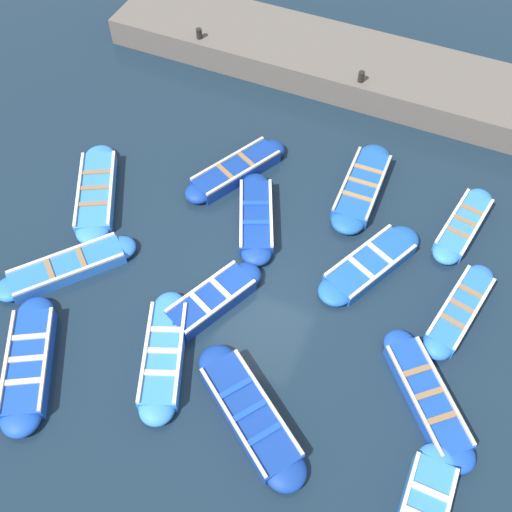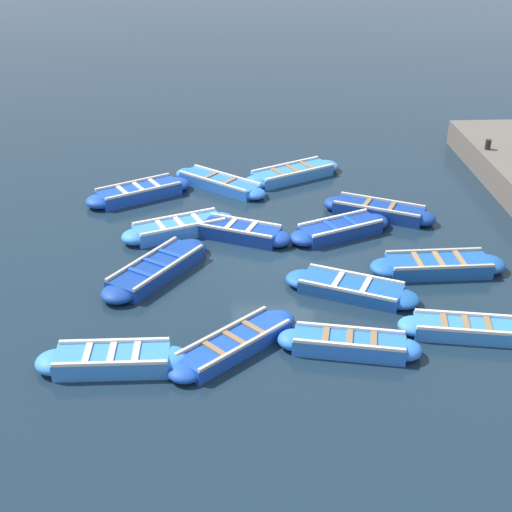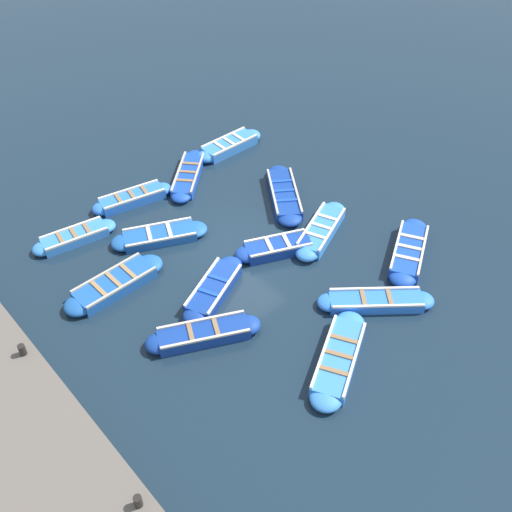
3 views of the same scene
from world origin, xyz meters
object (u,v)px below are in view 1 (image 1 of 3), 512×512
Objects in this scene: boat_stern_in at (256,217)px; boat_outer_right at (29,363)px; boat_broadside at (463,225)px; bollard_mid_south at (199,34)px; boat_centre at (236,171)px; boat_mid_row at (460,310)px; boat_alongside at (211,301)px; boat_inner_gap at (164,355)px; boat_bow_out at (67,268)px; boat_far_corner at (362,187)px; bollard_mid_north at (361,77)px; boat_tucked at (96,192)px; boat_outer_left at (250,414)px; boat_near_quay at (427,397)px; boat_end_of_row at (370,264)px.

boat_outer_right is (-6.24, 3.13, 0.01)m from boat_stern_in.
boat_broadside is 11.91m from boat_outer_right.
boat_centre is at bearing -142.68° from bollard_mid_south.
boat_broadside is at bearing 10.25° from boat_mid_row.
boat_alongside is 1.85m from boat_inner_gap.
boat_far_corner is at bearing -46.89° from boat_bow_out.
bollard_mid_north is at bearing 36.07° from boat_mid_row.
boat_broadside is at bearing -73.00° from boat_tucked.
boat_stern_in is 9.63× the size of bollard_mid_south.
boat_centre is (-0.67, 6.65, 0.03)m from boat_broadside.
boat_outer_left is 1.12× the size of boat_mid_row.
boat_centre is 7.52m from boat_outer_left.
boat_broadside is 2.84m from boat_mid_row.
bollard_mid_south reaches higher than boat_tucked.
boat_alongside reaches higher than boat_outer_left.
boat_centre is (2.39, -3.36, 0.02)m from boat_tucked.
boat_outer_left reaches higher than boat_broadside.
bollard_mid_north is (4.54, -2.30, 0.91)m from boat_centre.
bollard_mid_north is at bearing 26.86° from boat_near_quay.
bollard_mid_north is (6.93, -5.66, 0.93)m from boat_tucked.
boat_stern_in is at bearing -78.02° from boat_tucked.
bollard_mid_north is at bearing -7.15° from boat_inner_gap.
boat_outer_right is 8.87m from boat_end_of_row.
boat_bow_out is 10.75m from bollard_mid_north.
boat_mid_row is (-0.71, -5.89, 0.00)m from boat_stern_in.
boat_outer_left is 1.15× the size of boat_near_quay.
boat_bow_out is (-5.85, 6.25, -0.02)m from boat_far_corner.
boat_tucked is 8.99m from bollard_mid_north.
boat_end_of_row is 6.70m from bollard_mid_north.
boat_broadside is 0.89× the size of boat_end_of_row.
boat_mid_row is (-2.79, -0.51, 0.02)m from boat_broadside.
boat_centre is at bearing 95.74° from boat_broadside.
boat_broadside is 3.05m from boat_end_of_row.
boat_far_corner is 1.13× the size of boat_mid_row.
bollard_mid_north is at bearing 19.94° from boat_far_corner.
bollard_mid_north is (9.51, -4.92, 0.94)m from boat_bow_out.
boat_bow_out is at bearing 71.26° from boat_inner_gap.
boat_alongside is 6.24m from boat_mid_row.
boat_bow_out reaches higher than boat_end_of_row.
boat_mid_row is (4.06, -6.19, -0.01)m from boat_inner_gap.
boat_broadside is (5.04, -5.32, -0.03)m from boat_alongside.
boat_near_quay is at bearing -119.85° from boat_stern_in.
boat_outer_left is (-5.28, -2.17, -0.01)m from boat_stern_in.
boat_tucked is 10.47m from boat_broadside.
boat_centre is 7.46m from boat_mid_row.
boat_tucked is at bearing 77.47° from boat_near_quay.
boat_near_quay is 3.81m from boat_end_of_row.
bollard_mid_south is at bearing 0.81° from boat_tucked.
boat_broadside is 10.86m from bollard_mid_south.
bollard_mid_south is (11.22, 6.89, 0.92)m from boat_outer_left.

